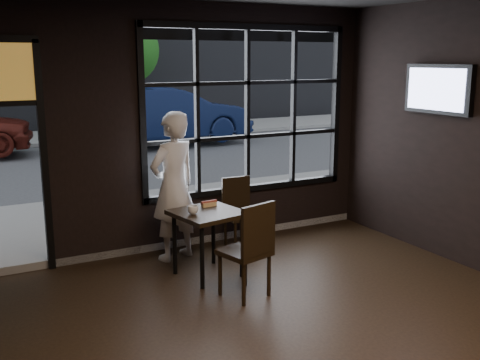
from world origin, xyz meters
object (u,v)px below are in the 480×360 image
cafe_table (208,243)px  man (173,186)px  navy_car (166,115)px  chair_near (244,249)px

cafe_table → man: 0.92m
man → navy_car: 9.34m
navy_car → man: bearing=156.0°
navy_car → cafe_table: bearing=158.1°
cafe_table → man: man is taller
cafe_table → navy_car: 10.00m
chair_near → man: 1.51m
cafe_table → man: size_ratio=0.42×
chair_near → navy_car: navy_car is taller
chair_near → man: (-0.23, 1.43, 0.41)m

